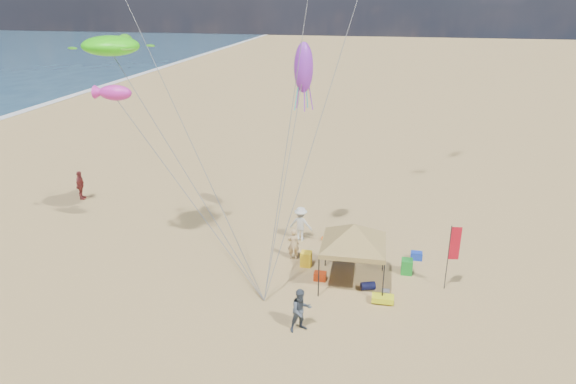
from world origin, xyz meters
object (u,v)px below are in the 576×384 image
(person_near_b, at_px, (301,310))
(chair_yellow, at_px, (306,259))
(person_near_c, at_px, (301,224))
(chair_green, at_px, (407,267))
(beach_cart, at_px, (383,299))
(cooler_blue, at_px, (416,256))
(feather_flag, at_px, (453,247))
(person_near_a, at_px, (293,244))
(person_far_a, at_px, (80,185))
(canopy_tent, at_px, (355,226))
(cooler_red, at_px, (320,276))

(person_near_b, bearing_deg, chair_yellow, 62.40)
(chair_yellow, xyz_separation_m, person_near_c, (-0.74, 2.62, 0.57))
(chair_green, height_order, beach_cart, chair_green)
(cooler_blue, distance_m, beach_cart, 4.39)
(chair_yellow, height_order, beach_cart, chair_yellow)
(feather_flag, relative_size, person_near_a, 1.91)
(person_near_b, distance_m, person_far_a, 18.95)
(cooler_blue, distance_m, chair_yellow, 5.39)
(feather_flag, distance_m, chair_green, 2.63)
(canopy_tent, distance_m, cooler_red, 2.94)
(cooler_red, relative_size, beach_cart, 0.60)
(feather_flag, relative_size, chair_yellow, 4.31)
(cooler_red, bearing_deg, feather_flag, 4.08)
(person_near_b, relative_size, person_far_a, 0.97)
(canopy_tent, height_order, person_near_c, canopy_tent)
(cooler_red, relative_size, chair_green, 0.77)
(person_near_c, bearing_deg, chair_yellow, 112.18)
(cooler_red, distance_m, chair_yellow, 1.45)
(cooler_blue, bearing_deg, person_near_b, -123.82)
(chair_yellow, relative_size, person_near_a, 0.44)
(canopy_tent, distance_m, person_near_a, 3.95)
(beach_cart, bearing_deg, person_near_a, 145.49)
(cooler_red, xyz_separation_m, cooler_blue, (4.28, 2.85, 0.00))
(feather_flag, distance_m, person_near_a, 7.35)
(canopy_tent, distance_m, cooler_blue, 4.77)
(canopy_tent, relative_size, chair_yellow, 7.70)
(canopy_tent, bearing_deg, beach_cart, -43.53)
(beach_cart, xyz_separation_m, person_near_c, (-4.39, 5.08, 0.72))
(cooler_blue, xyz_separation_m, chair_green, (-0.48, -1.47, 0.16))
(chair_green, bearing_deg, chair_yellow, -177.35)
(person_far_a, bearing_deg, canopy_tent, -124.31)
(cooler_red, xyz_separation_m, person_near_b, (-0.18, -3.80, 0.69))
(cooler_red, height_order, chair_green, chair_green)
(chair_green, relative_size, person_near_b, 0.40)
(person_near_b, bearing_deg, cooler_blue, 21.03)
(chair_yellow, xyz_separation_m, person_far_a, (-15.12, 5.50, 0.56))
(person_near_a, xyz_separation_m, person_far_a, (-14.41, 4.96, 0.12))
(person_near_c, distance_m, person_far_a, 14.67)
(person_far_a, bearing_deg, feather_flag, -119.67)
(cooler_red, relative_size, person_near_b, 0.31)
(cooler_blue, xyz_separation_m, person_near_b, (-4.46, -6.66, 0.69))
(chair_green, distance_m, person_near_c, 5.91)
(beach_cart, bearing_deg, person_near_c, 130.87)
(beach_cart, height_order, person_near_a, person_near_a)
(feather_flag, bearing_deg, person_near_a, 169.50)
(chair_green, height_order, person_near_c, person_near_c)
(chair_yellow, bearing_deg, person_near_c, 105.75)
(cooler_blue, bearing_deg, feather_flag, -62.34)
(person_far_a, bearing_deg, cooler_red, -126.11)
(feather_flag, bearing_deg, chair_yellow, 173.10)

